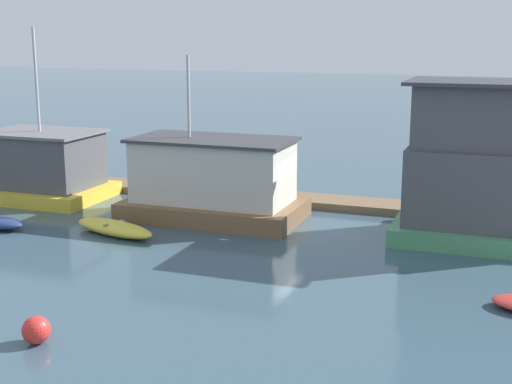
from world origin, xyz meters
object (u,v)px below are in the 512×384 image
at_px(dinghy_yellow, 114,228).
at_px(mooring_post_far_right, 220,180).
at_px(mooring_post_centre, 193,183).
at_px(houseboat_yellow, 44,167).
at_px(houseboat_green, 475,168).
at_px(houseboat_brown, 213,182).
at_px(buoy_red, 36,330).

relative_size(dinghy_yellow, mooring_post_far_right, 1.88).
bearing_deg(mooring_post_far_right, mooring_post_centre, 180.00).
bearing_deg(dinghy_yellow, houseboat_yellow, 145.72).
bearing_deg(houseboat_green, dinghy_yellow, -162.68).
relative_size(houseboat_brown, mooring_post_centre, 4.39).
xyz_separation_m(houseboat_brown, buoy_red, (0.69, -12.07, -1.13)).
height_order(houseboat_green, dinghy_yellow, houseboat_green).
height_order(dinghy_yellow, mooring_post_far_right, mooring_post_far_right).
relative_size(houseboat_brown, buoy_red, 10.23).
bearing_deg(buoy_red, houseboat_yellow, 125.41).
distance_m(houseboat_brown, buoy_red, 12.14).
distance_m(houseboat_brown, mooring_post_centre, 3.19).
xyz_separation_m(houseboat_yellow, houseboat_brown, (8.31, -0.59, 0.07)).
bearing_deg(mooring_post_far_right, houseboat_green, -10.99).
bearing_deg(houseboat_green, buoy_red, -125.90).
relative_size(dinghy_yellow, mooring_post_centre, 2.43).
distance_m(houseboat_yellow, mooring_post_far_right, 7.80).
distance_m(mooring_post_far_right, buoy_red, 14.54).
xyz_separation_m(houseboat_yellow, houseboat_green, (18.00, -0.24, 1.17)).
height_order(houseboat_green, mooring_post_far_right, houseboat_green).
bearing_deg(mooring_post_centre, buoy_red, -79.41).
distance_m(houseboat_green, mooring_post_far_right, 10.72).
bearing_deg(houseboat_brown, mooring_post_far_right, 106.88).
bearing_deg(houseboat_yellow, buoy_red, -54.59).
xyz_separation_m(houseboat_yellow, buoy_red, (9.00, -12.67, -1.06)).
bearing_deg(houseboat_brown, houseboat_yellow, 175.91).
bearing_deg(mooring_post_far_right, houseboat_brown, -73.12).
bearing_deg(houseboat_green, mooring_post_centre, 170.20).
bearing_deg(mooring_post_centre, houseboat_green, -9.80).
distance_m(houseboat_green, dinghy_yellow, 12.90).
relative_size(houseboat_yellow, mooring_post_far_right, 3.65).
bearing_deg(houseboat_green, houseboat_yellow, 179.25).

